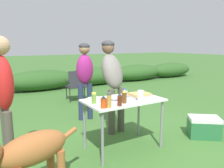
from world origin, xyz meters
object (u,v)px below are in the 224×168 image
(plate_stack, at_px, (95,99))
(standing_person_in_olive_jacket, at_px, (112,76))
(standing_person_in_gray_fleece, at_px, (4,91))
(camp_chair_near_hedge, at_px, (76,84))
(paper_cup_stack, at_px, (141,96))
(mayo_bottle, at_px, (125,94))
(mixing_bowl, at_px, (115,97))
(bbq_sauce_bottle, at_px, (120,100))
(dog, at_px, (28,153))
(folding_table, at_px, (123,105))
(hot_sauce_bottle, at_px, (104,102))
(standing_person_in_dark_puffer, at_px, (85,73))
(beer_bottle, at_px, (124,96))
(cooler_box, at_px, (204,127))
(spice_jar, at_px, (109,100))
(relish_jar, at_px, (94,98))
(food_tray, at_px, (139,95))

(plate_stack, relative_size, standing_person_in_olive_jacket, 0.15)
(standing_person_in_gray_fleece, xyz_separation_m, camp_chair_near_hedge, (1.94, 2.72, -0.51))
(plate_stack, height_order, paper_cup_stack, paper_cup_stack)
(mayo_bottle, bearing_deg, mixing_bowl, 152.46)
(bbq_sauce_bottle, distance_m, dog, 1.22)
(folding_table, height_order, plate_stack, plate_stack)
(hot_sauce_bottle, height_order, standing_person_in_dark_puffer, standing_person_in_dark_puffer)
(beer_bottle, xyz_separation_m, standing_person_in_olive_jacket, (0.32, 0.83, 0.15))
(plate_stack, distance_m, bbq_sauce_bottle, 0.43)
(mixing_bowl, height_order, beer_bottle, beer_bottle)
(mixing_bowl, bearing_deg, paper_cup_stack, -54.02)
(mixing_bowl, distance_m, standing_person_in_gray_fleece, 1.41)
(mayo_bottle, relative_size, cooler_box, 0.28)
(spice_jar, distance_m, standing_person_in_gray_fleece, 1.21)
(dog, relative_size, camp_chair_near_hedge, 1.28)
(beer_bottle, relative_size, relish_jar, 1.25)
(folding_table, relative_size, mayo_bottle, 6.74)
(food_tray, bearing_deg, spice_jar, -157.94)
(mayo_bottle, distance_m, relish_jar, 0.48)
(relish_jar, bearing_deg, standing_person_in_gray_fleece, 169.93)
(mixing_bowl, relative_size, hot_sauce_bottle, 1.33)
(plate_stack, xyz_separation_m, cooler_box, (1.74, -0.50, -0.59))
(food_tray, relative_size, standing_person_in_gray_fleece, 0.20)
(folding_table, xyz_separation_m, paper_cup_stack, (0.12, -0.23, 0.16))
(mixing_bowl, distance_m, camp_chair_near_hedge, 2.92)
(folding_table, bearing_deg, paper_cup_stack, -63.45)
(folding_table, distance_m, relish_jar, 0.48)
(food_tray, relative_size, bbq_sauce_bottle, 1.91)
(standing_person_in_gray_fleece, relative_size, cooler_box, 2.78)
(plate_stack, height_order, standing_person_in_olive_jacket, standing_person_in_olive_jacket)
(relish_jar, distance_m, dog, 1.10)
(cooler_box, bearing_deg, plate_stack, 21.59)
(dog, bearing_deg, cooler_box, -103.77)
(plate_stack, height_order, camp_chair_near_hedge, camp_chair_near_hedge)
(folding_table, height_order, dog, dog)
(spice_jar, relative_size, bbq_sauce_bottle, 1.12)
(food_tray, bearing_deg, cooler_box, -19.07)
(food_tray, height_order, mayo_bottle, mayo_bottle)
(bbq_sauce_bottle, bearing_deg, mixing_bowl, 67.67)
(hot_sauce_bottle, xyz_separation_m, bbq_sauce_bottle, (0.21, -0.03, 0.01))
(relish_jar, bearing_deg, beer_bottle, -27.51)
(paper_cup_stack, height_order, standing_person_in_gray_fleece, standing_person_in_gray_fleece)
(mayo_bottle, distance_m, beer_bottle, 0.21)
(relish_jar, bearing_deg, cooler_box, -11.53)
(hot_sauce_bottle, xyz_separation_m, dog, (-0.94, -0.25, -0.30))
(dog, bearing_deg, camp_chair_near_hedge, -44.87)
(folding_table, bearing_deg, standing_person_in_dark_puffer, 87.65)
(folding_table, bearing_deg, mayo_bottle, -0.52)
(folding_table, distance_m, plate_stack, 0.41)
(plate_stack, relative_size, paper_cup_stack, 1.46)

